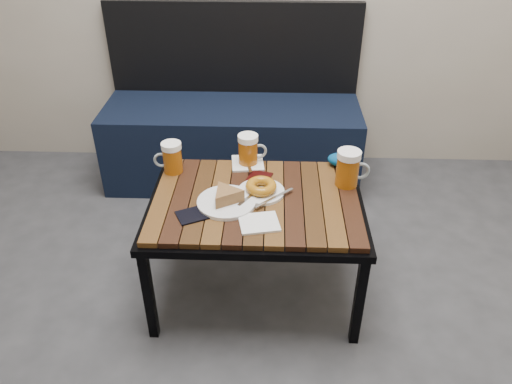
{
  "coord_description": "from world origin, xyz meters",
  "views": [
    {
      "loc": [
        0.06,
        -0.78,
        1.56
      ],
      "look_at": [
        -0.0,
        0.82,
        0.5
      ],
      "focal_mm": 35.0,
      "sensor_mm": 36.0,
      "label": 1
    }
  ],
  "objects_px": {
    "beer_mug_centre": "(249,150)",
    "knit_pouch": "(343,160)",
    "beer_mug_right": "(348,168)",
    "plate_pie": "(226,198)",
    "bench": "(233,134)",
    "plate_bagel": "(261,189)",
    "passport_navy": "(195,215)",
    "cafe_table": "(256,207)",
    "beer_mug_left": "(172,157)",
    "passport_burgundy": "(258,179)"
  },
  "relations": [
    {
      "from": "bench",
      "to": "cafe_table",
      "type": "xyz_separation_m",
      "value": [
        0.17,
        -0.94,
        0.16
      ]
    },
    {
      "from": "cafe_table",
      "to": "beer_mug_left",
      "type": "bearing_deg",
      "value": 152.25
    },
    {
      "from": "beer_mug_right",
      "to": "knit_pouch",
      "type": "distance_m",
      "value": 0.15
    },
    {
      "from": "beer_mug_centre",
      "to": "beer_mug_right",
      "type": "distance_m",
      "value": 0.43
    },
    {
      "from": "cafe_table",
      "to": "beer_mug_centre",
      "type": "xyz_separation_m",
      "value": [
        -0.04,
        0.26,
        0.11
      ]
    },
    {
      "from": "cafe_table",
      "to": "plate_bagel",
      "type": "xyz_separation_m",
      "value": [
        0.02,
        0.04,
        0.06
      ]
    },
    {
      "from": "passport_navy",
      "to": "bench",
      "type": "bearing_deg",
      "value": 150.32
    },
    {
      "from": "beer_mug_left",
      "to": "cafe_table",
      "type": "bearing_deg",
      "value": 149.24
    },
    {
      "from": "passport_burgundy",
      "to": "knit_pouch",
      "type": "distance_m",
      "value": 0.38
    },
    {
      "from": "passport_burgundy",
      "to": "beer_mug_centre",
      "type": "bearing_deg",
      "value": 126.14
    },
    {
      "from": "bench",
      "to": "beer_mug_right",
      "type": "relative_size",
      "value": 9.23
    },
    {
      "from": "beer_mug_right",
      "to": "plate_bagel",
      "type": "xyz_separation_m",
      "value": [
        -0.34,
        -0.08,
        -0.06
      ]
    },
    {
      "from": "beer_mug_left",
      "to": "beer_mug_right",
      "type": "height_order",
      "value": "beer_mug_right"
    },
    {
      "from": "beer_mug_right",
      "to": "knit_pouch",
      "type": "xyz_separation_m",
      "value": [
        -0.0,
        0.15,
        -0.05
      ]
    },
    {
      "from": "beer_mug_centre",
      "to": "knit_pouch",
      "type": "relative_size",
      "value": 1.08
    },
    {
      "from": "beer_mug_right",
      "to": "beer_mug_centre",
      "type": "bearing_deg",
      "value": 155.45
    },
    {
      "from": "bench",
      "to": "plate_pie",
      "type": "height_order",
      "value": "bench"
    },
    {
      "from": "knit_pouch",
      "to": "cafe_table",
      "type": "bearing_deg",
      "value": -144.16
    },
    {
      "from": "passport_navy",
      "to": "cafe_table",
      "type": "bearing_deg",
      "value": 91.99
    },
    {
      "from": "beer_mug_left",
      "to": "passport_navy",
      "type": "relative_size",
      "value": 1.04
    },
    {
      "from": "bench",
      "to": "passport_navy",
      "type": "xyz_separation_m",
      "value": [
        -0.05,
        -1.06,
        0.2
      ]
    },
    {
      "from": "beer_mug_right",
      "to": "passport_burgundy",
      "type": "height_order",
      "value": "beer_mug_right"
    },
    {
      "from": "beer_mug_right",
      "to": "passport_navy",
      "type": "relative_size",
      "value": 1.19
    },
    {
      "from": "bench",
      "to": "beer_mug_right",
      "type": "distance_m",
      "value": 1.02
    },
    {
      "from": "bench",
      "to": "beer_mug_right",
      "type": "height_order",
      "value": "bench"
    },
    {
      "from": "passport_navy",
      "to": "beer_mug_centre",
      "type": "bearing_deg",
      "value": 127.94
    },
    {
      "from": "plate_pie",
      "to": "knit_pouch",
      "type": "bearing_deg",
      "value": 32.84
    },
    {
      "from": "plate_pie",
      "to": "plate_bagel",
      "type": "relative_size",
      "value": 1.03
    },
    {
      "from": "cafe_table",
      "to": "plate_bagel",
      "type": "distance_m",
      "value": 0.08
    },
    {
      "from": "bench",
      "to": "beer_mug_left",
      "type": "distance_m",
      "value": 0.82
    },
    {
      "from": "cafe_table",
      "to": "plate_pie",
      "type": "bearing_deg",
      "value": -158.4
    },
    {
      "from": "bench",
      "to": "plate_bagel",
      "type": "height_order",
      "value": "bench"
    },
    {
      "from": "cafe_table",
      "to": "passport_burgundy",
      "type": "relative_size",
      "value": 6.71
    },
    {
      "from": "cafe_table",
      "to": "beer_mug_centre",
      "type": "relative_size",
      "value": 6.08
    },
    {
      "from": "bench",
      "to": "passport_navy",
      "type": "bearing_deg",
      "value": -92.96
    },
    {
      "from": "plate_bagel",
      "to": "knit_pouch",
      "type": "bearing_deg",
      "value": 33.3
    },
    {
      "from": "plate_bagel",
      "to": "bench",
      "type": "bearing_deg",
      "value": 101.64
    },
    {
      "from": "bench",
      "to": "passport_navy",
      "type": "relative_size",
      "value": 10.96
    },
    {
      "from": "beer_mug_centre",
      "to": "passport_navy",
      "type": "distance_m",
      "value": 0.43
    },
    {
      "from": "plate_pie",
      "to": "beer_mug_right",
      "type": "bearing_deg",
      "value": 18.3
    },
    {
      "from": "plate_pie",
      "to": "plate_bagel",
      "type": "bearing_deg",
      "value": 31.6
    },
    {
      "from": "cafe_table",
      "to": "passport_burgundy",
      "type": "bearing_deg",
      "value": 88.32
    },
    {
      "from": "beer_mug_right",
      "to": "passport_navy",
      "type": "distance_m",
      "value": 0.63
    },
    {
      "from": "beer_mug_centre",
      "to": "beer_mug_right",
      "type": "bearing_deg",
      "value": -34.68
    },
    {
      "from": "bench",
      "to": "beer_mug_left",
      "type": "relative_size",
      "value": 10.49
    },
    {
      "from": "beer_mug_right",
      "to": "plate_pie",
      "type": "xyz_separation_m",
      "value": [
        -0.47,
        -0.16,
        -0.05
      ]
    },
    {
      "from": "beer_mug_right",
      "to": "plate_bagel",
      "type": "bearing_deg",
      "value": -171.85
    },
    {
      "from": "bench",
      "to": "cafe_table",
      "type": "height_order",
      "value": "bench"
    },
    {
      "from": "passport_navy",
      "to": "passport_burgundy",
      "type": "bearing_deg",
      "value": 111.79
    },
    {
      "from": "passport_navy",
      "to": "beer_mug_left",
      "type": "bearing_deg",
      "value": 176.89
    }
  ]
}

